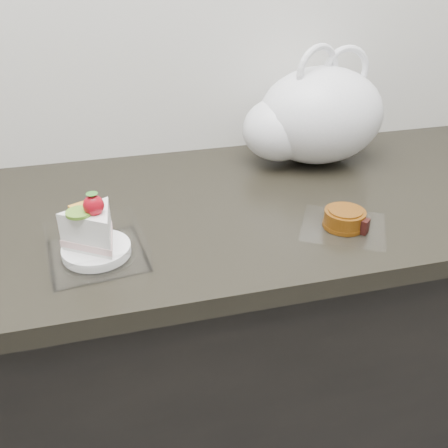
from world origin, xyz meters
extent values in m
cube|color=black|center=(0.00, 1.69, 0.43)|extent=(2.00, 0.60, 0.86)
cube|color=black|center=(0.00, 1.69, 0.88)|extent=(2.04, 0.64, 0.04)
cube|color=white|center=(-0.15, 1.54, 0.90)|extent=(0.18, 0.18, 0.00)
cylinder|color=white|center=(-0.15, 1.54, 0.91)|extent=(0.12, 0.12, 0.02)
ellipsoid|color=red|center=(-0.15, 1.53, 1.01)|extent=(0.04, 0.03, 0.04)
cone|color=#2D7223|center=(-0.15, 1.53, 1.03)|extent=(0.02, 0.02, 0.01)
cylinder|color=#70A530|center=(-0.17, 1.53, 1.00)|extent=(0.04, 0.04, 0.01)
cube|color=orange|center=(-0.16, 1.56, 1.00)|extent=(0.06, 0.04, 0.01)
cube|color=white|center=(0.32, 1.53, 0.90)|extent=(0.21, 0.21, 0.00)
cylinder|color=brown|center=(0.32, 1.53, 0.92)|extent=(0.10, 0.10, 0.03)
cylinder|color=brown|center=(0.32, 1.53, 0.91)|extent=(0.11, 0.11, 0.01)
cylinder|color=brown|center=(0.32, 1.53, 0.94)|extent=(0.08, 0.08, 0.00)
cube|color=black|center=(0.35, 1.50, 0.92)|extent=(0.03, 0.03, 0.03)
ellipsoid|color=white|center=(0.41, 1.85, 1.02)|extent=(0.36, 0.30, 0.24)
ellipsoid|color=white|center=(0.30, 1.85, 0.99)|extent=(0.21, 0.20, 0.15)
torus|color=white|center=(0.39, 1.85, 1.13)|extent=(0.13, 0.06, 0.13)
torus|color=white|center=(0.47, 1.87, 1.12)|extent=(0.12, 0.02, 0.12)
camera|label=1|loc=(-0.12, 0.76, 1.40)|focal=40.00mm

